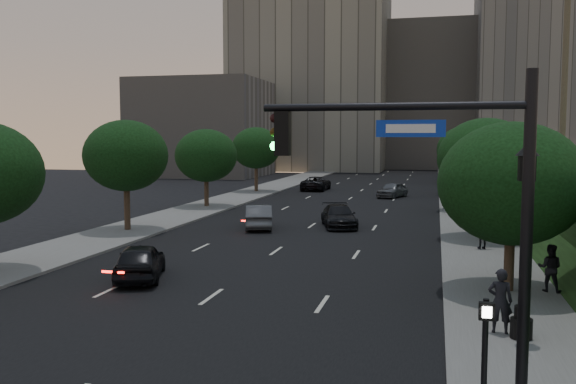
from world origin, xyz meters
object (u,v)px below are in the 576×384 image
(street_lamp, at_px, (524,249))
(pedestrian_b, at_px, (550,268))
(pedestrian_a, at_px, (500,301))
(sedan_far_right, at_px, (392,190))
(traffic_signal_mast, at_px, (469,236))
(sedan_far_left, at_px, (316,183))
(sedan_near_left, at_px, (140,261))
(sedan_mid_left, at_px, (259,217))
(sedan_near_right, at_px, (339,216))
(pedestrian_c, at_px, (483,233))

(street_lamp, height_order, pedestrian_b, street_lamp)
(pedestrian_a, bearing_deg, sedan_far_right, -78.68)
(traffic_signal_mast, height_order, sedan_far_left, traffic_signal_mast)
(sedan_near_left, xyz_separation_m, sedan_mid_left, (0.75, 14.25, 0.01))
(sedan_near_right, xyz_separation_m, sedan_far_right, (1.96, 19.95, 0.04))
(sedan_near_left, bearing_deg, pedestrian_b, 164.67)
(sedan_near_right, height_order, pedestrian_a, pedestrian_a)
(sedan_far_right, bearing_deg, sedan_mid_left, -87.85)
(sedan_far_left, xyz_separation_m, sedan_far_right, (8.50, -6.01, -0.01))
(traffic_signal_mast, xyz_separation_m, sedan_far_left, (-13.12, 51.08, -2.92))
(pedestrian_a, bearing_deg, street_lamp, 150.93)
(sedan_near_left, xyz_separation_m, sedan_far_right, (7.48, 35.91, 0.00))
(sedan_mid_left, height_order, pedestrian_c, pedestrian_c)
(sedan_near_left, bearing_deg, traffic_signal_mast, 123.23)
(traffic_signal_mast, relative_size, sedan_near_left, 1.63)
(traffic_signal_mast, relative_size, sedan_mid_left, 1.55)
(sedan_mid_left, distance_m, sedan_near_right, 5.07)
(street_lamp, relative_size, sedan_far_right, 1.30)
(sedan_near_left, relative_size, pedestrian_c, 2.69)
(sedan_far_right, bearing_deg, sedan_far_left, 164.13)
(sedan_far_left, height_order, sedan_far_right, sedan_far_left)
(street_lamp, relative_size, sedan_near_left, 1.31)
(sedan_far_right, distance_m, pedestrian_b, 35.65)
(sedan_far_left, relative_size, pedestrian_a, 2.92)
(street_lamp, bearing_deg, pedestrian_a, 147.82)
(pedestrian_a, bearing_deg, sedan_far_left, -69.67)
(sedan_far_right, relative_size, pedestrian_b, 2.52)
(sedan_far_left, distance_m, pedestrian_b, 43.96)
(sedan_near_right, distance_m, pedestrian_a, 21.54)
(sedan_near_right, relative_size, pedestrian_c, 3.00)
(sedan_near_right, distance_m, pedestrian_b, 17.82)
(pedestrian_a, bearing_deg, pedestrian_c, -88.92)
(sedan_mid_left, bearing_deg, sedan_far_left, -103.05)
(street_lamp, xyz_separation_m, sedan_mid_left, (-13.05, 18.72, -1.89))
(sedan_mid_left, xyz_separation_m, sedan_far_right, (6.73, 21.67, -0.01))
(street_lamp, height_order, sedan_far_right, street_lamp)
(pedestrian_b, bearing_deg, pedestrian_c, -63.69)
(traffic_signal_mast, relative_size, pedestrian_a, 3.79)
(pedestrian_a, bearing_deg, sedan_mid_left, -52.65)
(sedan_far_left, height_order, pedestrian_b, pedestrian_b)
(sedan_far_left, bearing_deg, street_lamp, 108.84)
(pedestrian_a, bearing_deg, traffic_signal_mast, 80.12)
(pedestrian_b, height_order, pedestrian_c, pedestrian_b)
(sedan_far_left, xyz_separation_m, pedestrian_b, (16.48, -40.75, 0.26))
(traffic_signal_mast, relative_size, pedestrian_c, 4.38)
(pedestrian_a, height_order, pedestrian_b, pedestrian_a)
(sedan_mid_left, xyz_separation_m, pedestrian_a, (12.52, -18.39, 0.33))
(street_lamp, bearing_deg, sedan_near_right, 112.05)
(sedan_far_right, relative_size, pedestrian_c, 2.70)
(sedan_mid_left, bearing_deg, sedan_near_left, 70.30)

